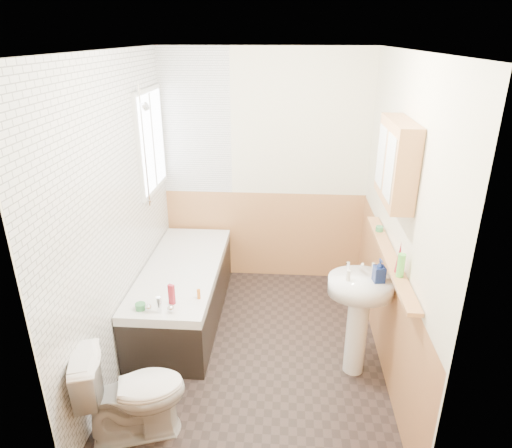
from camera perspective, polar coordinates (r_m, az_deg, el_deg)
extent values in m
plane|color=black|center=(4.23, -0.15, -15.34)|extent=(2.80, 2.80, 0.00)
plane|color=white|center=(3.33, -0.20, 20.90)|extent=(2.80, 2.80, 0.00)
cube|color=#F4EDCA|center=(4.92, 1.05, 6.74)|extent=(2.20, 0.02, 2.50)
cube|color=#F4EDCA|center=(2.35, -2.78, -12.49)|extent=(2.20, 0.02, 2.50)
cube|color=#F4EDCA|center=(3.83, -16.96, 0.97)|extent=(0.02, 2.80, 2.50)
cube|color=#F4EDCA|center=(3.69, 17.30, 0.06)|extent=(0.02, 2.80, 2.50)
cube|color=tan|center=(4.02, 15.75, -9.85)|extent=(0.01, 2.80, 1.00)
cube|color=tan|center=(2.87, -2.41, -24.57)|extent=(2.20, 0.01, 1.00)
cube|color=tan|center=(5.16, 0.98, -1.36)|extent=(2.20, 0.01, 1.00)
cube|color=white|center=(3.83, -16.65, 0.96)|extent=(0.01, 2.80, 2.50)
cube|color=white|center=(4.88, -7.66, 12.43)|extent=(0.75, 0.01, 1.50)
cube|color=white|center=(4.57, -12.92, 10.08)|extent=(0.03, 0.79, 0.99)
cube|color=white|center=(4.56, -12.77, 10.08)|extent=(0.01, 0.70, 0.90)
cube|color=white|center=(4.56, -12.76, 10.08)|extent=(0.01, 0.04, 0.90)
cube|color=black|center=(4.56, -9.02, -8.80)|extent=(0.70, 1.77, 0.49)
cube|color=white|center=(4.42, -9.25, -5.65)|extent=(0.70, 1.77, 0.08)
cube|color=white|center=(4.42, -9.24, -5.77)|extent=(0.56, 1.63, 0.04)
cylinder|color=silver|center=(3.71, -12.03, -9.86)|extent=(0.04, 0.04, 0.14)
sphere|color=silver|center=(3.75, -13.33, -10.14)|extent=(0.06, 0.06, 0.06)
sphere|color=silver|center=(3.71, -10.63, -10.35)|extent=(0.06, 0.06, 0.06)
cylinder|color=silver|center=(4.29, -13.83, 9.18)|extent=(0.02, 0.02, 1.11)
cylinder|color=silver|center=(4.43, -13.22, 2.78)|extent=(0.04, 0.04, 0.02)
cylinder|color=silver|center=(4.20, -14.50, 15.93)|extent=(0.04, 0.04, 0.02)
cylinder|color=silver|center=(4.20, -13.64, 14.09)|extent=(0.06, 0.07, 0.08)
imported|color=white|center=(3.41, -15.16, -19.70)|extent=(0.81, 0.60, 0.70)
cylinder|color=white|center=(3.88, 12.41, -13.32)|extent=(0.17, 0.17, 0.71)
ellipsoid|color=white|center=(3.64, 13.01, -7.53)|extent=(0.51, 0.41, 0.14)
cylinder|color=silver|center=(3.66, 11.41, -5.28)|extent=(0.03, 0.03, 0.08)
cylinder|color=silver|center=(3.69, 14.46, -5.32)|extent=(0.03, 0.03, 0.08)
cylinder|color=silver|center=(3.64, 13.02, -5.03)|extent=(0.02, 0.11, 0.09)
cube|color=tan|center=(3.61, 16.36, -3.95)|extent=(0.10, 1.56, 0.03)
cube|color=tan|center=(3.39, 17.19, 7.42)|extent=(0.16, 0.65, 0.58)
cube|color=silver|center=(3.22, 16.36, 6.76)|extent=(0.01, 0.25, 0.44)
cube|color=silver|center=(3.52, 15.38, 8.17)|extent=(0.01, 0.25, 0.44)
cylinder|color=#59C647|center=(3.28, 17.65, -4.95)|extent=(0.06, 0.06, 0.17)
cone|color=maroon|center=(3.32, 17.49, -3.96)|extent=(0.06, 0.06, 0.23)
cylinder|color=#388447|center=(4.00, 15.18, -0.58)|extent=(0.07, 0.07, 0.04)
imported|color=navy|center=(3.57, 15.09, -6.34)|extent=(0.11, 0.19, 0.09)
cylinder|color=silver|center=(3.53, 11.46, -6.33)|extent=(0.04, 0.04, 0.09)
cube|color=maroon|center=(3.79, -10.51, -8.64)|extent=(0.06, 0.05, 0.18)
cylinder|color=#388447|center=(3.81, -14.25, -9.96)|extent=(0.09, 0.09, 0.05)
cylinder|color=orange|center=(3.85, -7.18, -8.69)|extent=(0.03, 0.03, 0.09)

